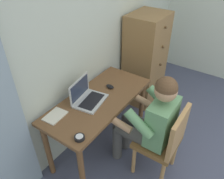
# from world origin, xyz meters

# --- Properties ---
(wall_back) EXTENTS (4.80, 0.05, 2.50)m
(wall_back) POSITION_xyz_m (0.00, 2.20, 1.25)
(wall_back) COLOR silver
(wall_back) RESTS_ON ground_plane
(desk) EXTENTS (1.27, 0.57, 0.75)m
(desk) POSITION_xyz_m (-0.35, 1.84, 0.63)
(desk) COLOR brown
(desk) RESTS_ON ground_plane
(dresser) EXTENTS (0.57, 0.48, 1.33)m
(dresser) POSITION_xyz_m (0.85, 1.91, 0.66)
(dresser) COLOR olive
(dresser) RESTS_ON ground_plane
(chair) EXTENTS (0.42, 0.40, 0.87)m
(chair) POSITION_xyz_m (-0.25, 1.12, 0.49)
(chair) COLOR brown
(chair) RESTS_ON ground_plane
(person_seated) EXTENTS (0.53, 0.59, 1.19)m
(person_seated) POSITION_xyz_m (-0.25, 1.30, 0.67)
(person_seated) COLOR #4C4C4C
(person_seated) RESTS_ON ground_plane
(laptop) EXTENTS (0.38, 0.30, 0.24)m
(laptop) POSITION_xyz_m (-0.44, 1.92, 0.80)
(laptop) COLOR #B7BABF
(laptop) RESTS_ON desk
(computer_mouse) EXTENTS (0.07, 0.11, 0.03)m
(computer_mouse) POSITION_xyz_m (-0.11, 1.86, 0.77)
(computer_mouse) COLOR black
(computer_mouse) RESTS_ON desk
(desk_clock) EXTENTS (0.09, 0.09, 0.03)m
(desk_clock) POSITION_xyz_m (-0.87, 1.64, 0.76)
(desk_clock) COLOR black
(desk_clock) RESTS_ON desk
(notebook_pad) EXTENTS (0.22, 0.17, 0.01)m
(notebook_pad) POSITION_xyz_m (-0.79, 2.02, 0.76)
(notebook_pad) COLOR silver
(notebook_pad) RESTS_ON desk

